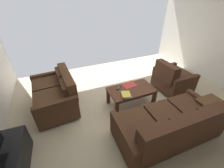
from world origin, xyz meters
name	(u,v)px	position (x,y,z in m)	size (l,w,h in m)	color
ground_plane	(132,104)	(0.00, 0.00, 0.00)	(5.60, 4.98, 0.01)	beige
sofa_main	(170,125)	(-0.10, 1.08, 0.35)	(1.86, 0.95, 0.83)	black
loveseat_near	(56,93)	(1.65, -0.65, 0.36)	(0.93, 1.41, 0.82)	black
coffee_table	(131,92)	(0.04, -0.03, 0.37)	(1.05, 0.59, 0.44)	#4C2819
end_table	(212,107)	(-1.07, 1.11, 0.47)	(0.46, 0.46, 0.57)	brown
armchair_side	(172,79)	(-1.26, -0.14, 0.36)	(0.80, 0.86, 0.85)	black
book_stack	(126,95)	(0.27, 0.14, 0.47)	(0.24, 0.28, 0.05)	#385693
tv_remote	(118,88)	(0.30, -0.18, 0.45)	(0.15, 0.14, 0.02)	black
loose_magazine	(130,85)	(0.00, -0.20, 0.45)	(0.24, 0.32, 0.01)	#C63833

